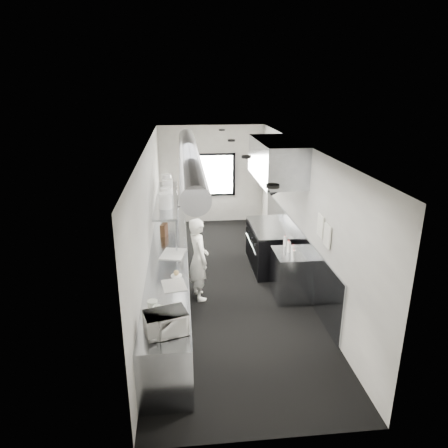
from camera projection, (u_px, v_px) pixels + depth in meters
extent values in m
cube|color=black|center=(227.00, 282.00, 8.53)|extent=(3.00, 8.00, 0.01)
cube|color=silver|center=(227.00, 146.00, 7.61)|extent=(3.00, 8.00, 0.01)
cube|color=silver|center=(212.00, 175.00, 11.83)|extent=(3.00, 0.02, 2.80)
cube|color=silver|center=(270.00, 336.00, 4.31)|extent=(3.00, 0.02, 2.80)
cube|color=silver|center=(150.00, 220.00, 7.92)|extent=(0.02, 8.00, 2.80)
cube|color=silver|center=(302.00, 215.00, 8.22)|extent=(0.02, 8.00, 2.80)
cube|color=#92979F|center=(294.00, 249.00, 8.78)|extent=(0.03, 5.50, 1.10)
cylinder|color=gray|center=(189.00, 157.00, 8.00)|extent=(0.40, 6.40, 0.40)
cube|color=white|center=(212.00, 175.00, 11.79)|extent=(1.20, 0.03, 1.10)
cube|color=black|center=(211.00, 155.00, 11.62)|extent=(1.36, 0.03, 0.08)
cube|color=black|center=(212.00, 194.00, 12.00)|extent=(1.36, 0.03, 0.08)
cube|color=black|center=(189.00, 175.00, 11.75)|extent=(0.08, 0.03, 1.25)
cube|color=black|center=(234.00, 174.00, 11.88)|extent=(0.08, 0.03, 1.25)
cube|color=#92979F|center=(276.00, 160.00, 8.51)|extent=(0.80, 2.20, 0.80)
cube|color=#92979F|center=(258.00, 179.00, 8.60)|extent=(0.05, 2.20, 0.05)
cube|color=black|center=(272.00, 176.00, 8.61)|extent=(0.50, 2.10, 0.28)
cube|color=#92979F|center=(170.00, 276.00, 7.80)|extent=(0.70, 6.00, 0.90)
cube|color=#92979F|center=(167.00, 199.00, 8.84)|extent=(0.45, 3.00, 0.04)
cylinder|color=#92979F|center=(176.00, 235.00, 7.66)|extent=(0.04, 0.04, 0.66)
cylinder|color=#92979F|center=(176.00, 213.00, 8.97)|extent=(0.04, 0.04, 0.66)
cylinder|color=#92979F|center=(177.00, 196.00, 10.29)|extent=(0.04, 0.04, 0.66)
cube|color=black|center=(270.00, 247.00, 9.14)|extent=(0.85, 1.60, 0.90)
cube|color=#92979F|center=(271.00, 227.00, 8.99)|extent=(0.85, 1.60, 0.04)
cube|color=#92979F|center=(252.00, 248.00, 9.10)|extent=(0.03, 1.55, 0.80)
cylinder|color=#92979F|center=(251.00, 244.00, 9.07)|extent=(0.03, 1.30, 0.03)
cube|color=#92979F|center=(291.00, 275.00, 7.84)|extent=(0.65, 0.80, 0.90)
cube|color=#92979F|center=(172.00, 216.00, 11.28)|extent=(0.70, 1.20, 0.90)
cube|color=white|center=(320.00, 226.00, 7.02)|extent=(0.02, 0.28, 0.38)
cube|color=white|center=(327.00, 236.00, 6.71)|extent=(0.02, 0.28, 0.38)
imported|color=white|center=(198.00, 259.00, 7.68)|extent=(0.52, 0.66, 1.59)
imported|color=white|center=(166.00, 323.00, 5.20)|extent=(0.57, 0.49, 0.29)
cylinder|color=beige|center=(158.00, 309.00, 5.69)|extent=(0.14, 0.14, 0.09)
cylinder|color=beige|center=(153.00, 304.00, 5.81)|extent=(0.19, 0.19, 0.10)
cube|color=silver|center=(174.00, 285.00, 6.46)|extent=(0.42, 0.50, 0.01)
cylinder|color=white|center=(176.00, 276.00, 6.77)|extent=(0.24, 0.24, 0.02)
sphere|color=tan|center=(176.00, 273.00, 6.76)|extent=(0.09, 0.09, 0.09)
cube|color=silver|center=(173.00, 254.00, 7.63)|extent=(0.52, 0.62, 0.02)
cube|color=#512D1C|center=(164.00, 230.00, 8.52)|extent=(0.16, 0.25, 0.25)
cylinder|color=white|center=(165.00, 201.00, 8.05)|extent=(0.31, 0.31, 0.31)
cylinder|color=white|center=(166.00, 195.00, 8.48)|extent=(0.30, 0.30, 0.30)
cylinder|color=white|center=(168.00, 187.00, 9.05)|extent=(0.30, 0.30, 0.33)
cylinder|color=white|center=(167.00, 181.00, 9.55)|extent=(0.24, 0.24, 0.33)
cylinder|color=silver|center=(294.00, 255.00, 7.36)|extent=(0.07, 0.07, 0.19)
cylinder|color=silver|center=(293.00, 251.00, 7.54)|extent=(0.09, 0.09, 0.20)
cylinder|color=silver|center=(289.00, 247.00, 7.70)|extent=(0.07, 0.07, 0.19)
cylinder|color=silver|center=(288.00, 245.00, 7.80)|extent=(0.07, 0.07, 0.18)
cylinder|color=silver|center=(285.00, 241.00, 7.98)|extent=(0.08, 0.08, 0.20)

